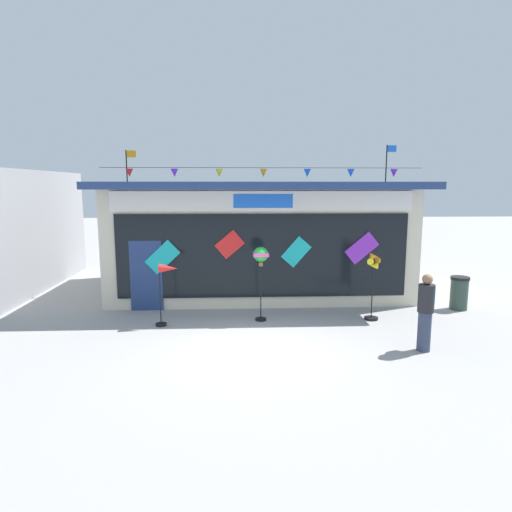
{
  "coord_description": "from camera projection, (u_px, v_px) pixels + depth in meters",
  "views": [
    {
      "loc": [
        -0.35,
        -9.13,
        3.52
      ],
      "look_at": [
        0.22,
        2.99,
        1.58
      ],
      "focal_mm": 31.08,
      "sensor_mm": 36.0,
      "label": 1
    }
  ],
  "objects": [
    {
      "name": "person_near_camera",
      "position": [
        426.0,
        310.0,
        9.42
      ],
      "size": [
        0.44,
        0.47,
        1.68
      ],
      "rotation": [
        0.0,
        0.0,
        5.67
      ],
      "color": "#333D56",
      "rests_on": "ground_plane"
    },
    {
      "name": "wind_spinner_center_left",
      "position": [
        373.0,
        277.0,
        11.55
      ],
      "size": [
        0.42,
        0.37,
        1.79
      ],
      "color": "black",
      "rests_on": "ground_plane"
    },
    {
      "name": "trash_bin",
      "position": [
        459.0,
        293.0,
        12.65
      ],
      "size": [
        0.52,
        0.52,
        0.95
      ],
      "color": "#2D4238",
      "rests_on": "ground_plane"
    },
    {
      "name": "ground_plane",
      "position": [
        252.0,
        350.0,
        9.57
      ],
      "size": [
        80.0,
        80.0,
        0.0
      ],
      "primitive_type": "plane",
      "color": "#9E9B99"
    },
    {
      "name": "wind_spinner_left",
      "position": [
        261.0,
        259.0,
        11.42
      ],
      "size": [
        0.4,
        0.4,
        1.96
      ],
      "color": "black",
      "rests_on": "ground_plane"
    },
    {
      "name": "kite_shop_building",
      "position": [
        258.0,
        236.0,
        15.04
      ],
      "size": [
        9.56,
        6.06,
        4.86
      ],
      "color": "beige",
      "rests_on": "ground_plane"
    },
    {
      "name": "wind_spinner_far_left",
      "position": [
        167.0,
        279.0,
        11.06
      ],
      "size": [
        0.6,
        0.28,
        1.59
      ],
      "color": "black",
      "rests_on": "ground_plane"
    }
  ]
}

